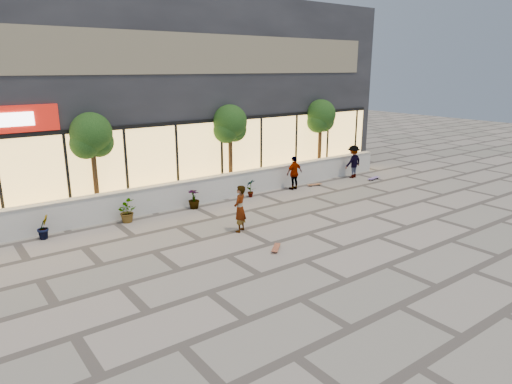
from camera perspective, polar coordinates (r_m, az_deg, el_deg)
ground at (r=13.55m, az=6.16°, el=-8.53°), size 80.00×80.00×0.00m
planter_wall at (r=18.81m, az=-8.34°, el=-0.06°), size 22.00×0.42×1.04m
retail_building at (r=23.17m, az=-15.33°, el=11.79°), size 24.00×9.17×8.50m
shrub_b at (r=16.53m, az=-25.04°, el=-3.98°), size 0.57×0.57×0.81m
shrub_c at (r=17.23m, az=-15.95°, el=-2.35°), size 0.68×0.77×0.81m
shrub_d at (r=18.33m, az=-7.78°, el=-0.84°), size 0.64×0.64×0.81m
shrub_e at (r=19.77m, az=-0.67°, el=0.50°), size 0.46×0.35×0.81m
tree_midwest at (r=17.65m, az=-19.86°, el=6.35°), size 1.60×1.50×3.92m
tree_mideast at (r=20.18m, az=-3.26°, el=8.25°), size 1.60×1.50×3.92m
tree_east at (r=23.63m, az=8.09°, el=9.15°), size 1.60×1.50×3.92m
skater_center at (r=15.52m, az=-2.03°, el=-2.10°), size 0.71×0.65×1.63m
skater_right_near at (r=21.01m, az=4.81°, el=2.39°), size 0.93×0.43×1.56m
skater_right_far at (r=23.75m, az=12.06°, el=3.74°), size 1.13×0.71×1.67m
skateboard_center at (r=14.22m, az=2.52°, el=-6.96°), size 0.66×0.63×0.09m
skateboard_right_near at (r=21.90m, az=7.33°, el=0.95°), size 0.76×0.35×0.09m
skateboard_right_far at (r=23.68m, az=14.50°, el=1.70°), size 0.88×0.35×0.10m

